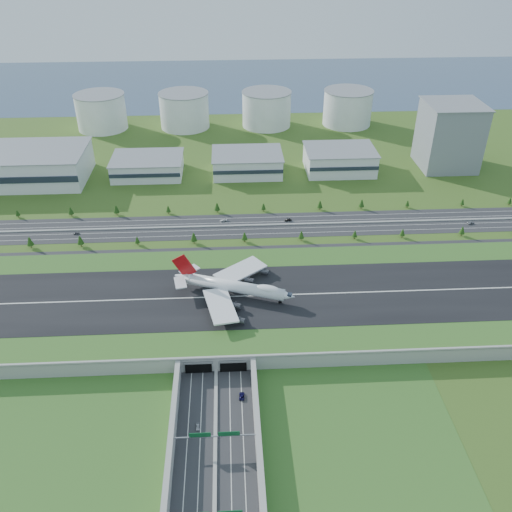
{
  "coord_description": "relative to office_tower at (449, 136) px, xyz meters",
  "views": [
    {
      "loc": [
        9.18,
        -244.7,
        191.26
      ],
      "look_at": [
        24.24,
        35.0,
        12.42
      ],
      "focal_mm": 38.0,
      "sensor_mm": 36.0,
      "label": 1
    }
  ],
  "objects": [
    {
      "name": "ground",
      "position": [
        -200.0,
        -195.0,
        -27.5
      ],
      "size": [
        1200.0,
        1200.0,
        0.0
      ],
      "primitive_type": "plane",
      "color": "#365B1C",
      "rests_on": "ground"
    },
    {
      "name": "fuel_tank_a",
      "position": [
        -320.0,
        115.0,
        -10.0
      ],
      "size": [
        50.0,
        50.0,
        35.0
      ],
      "primitive_type": "cylinder",
      "color": "silver",
      "rests_on": "ground"
    },
    {
      "name": "hangar_mid_a",
      "position": [
        -260.0,
        -5.0,
        -20.0
      ],
      "size": [
        58.0,
        42.0,
        15.0
      ],
      "primitive_type": "cube",
      "color": "white",
      "rests_on": "ground"
    },
    {
      "name": "car_7",
      "position": [
        -195.93,
        -92.35,
        -26.59
      ],
      "size": [
        5.78,
        3.24,
        1.58
      ],
      "primitive_type": "imported",
      "rotation": [
        0.0,
        0.0,
        -1.37
      ],
      "color": "silver",
      "rests_on": "ground"
    },
    {
      "name": "hangar_west",
      "position": [
        -370.0,
        -10.0,
        -15.0
      ],
      "size": [
        120.0,
        60.0,
        25.0
      ],
      "primitive_type": "cube",
      "color": "white",
      "rests_on": "ground"
    },
    {
      "name": "sign_gantry_near",
      "position": [
        -200.0,
        -290.04,
        -20.55
      ],
      "size": [
        38.7,
        0.7,
        9.8
      ],
      "color": "gray",
      "rests_on": "ground"
    },
    {
      "name": "fuel_tank_d",
      "position": [
        -65.0,
        115.0,
        -10.0
      ],
      "size": [
        50.0,
        50.0,
        35.0
      ],
      "primitive_type": "cylinder",
      "color": "silver",
      "rests_on": "ground"
    },
    {
      "name": "airfield_deck",
      "position": [
        -200.0,
        -195.09,
        -23.38
      ],
      "size": [
        520.0,
        100.0,
        9.2
      ],
      "color": "#979792",
      "rests_on": "ground"
    },
    {
      "name": "hangar_mid_c",
      "position": [
        -95.0,
        -5.0,
        -18.0
      ],
      "size": [
        58.0,
        42.0,
        19.0
      ],
      "primitive_type": "cube",
      "color": "white",
      "rests_on": "ground"
    },
    {
      "name": "underpass_road",
      "position": [
        -200.0,
        -294.42,
        -24.07
      ],
      "size": [
        38.8,
        120.4,
        8.0
      ],
      "color": "#28282B",
      "rests_on": "ground"
    },
    {
      "name": "car_6",
      "position": [
        -17.24,
        -105.64,
        -26.65
      ],
      "size": [
        5.79,
        4.11,
        1.47
      ],
      "primitive_type": "imported",
      "rotation": [
        0.0,
        0.0,
        1.92
      ],
      "color": "#AAABAF",
      "rests_on": "ground"
    },
    {
      "name": "car_5",
      "position": [
        -148.86,
        -94.3,
        -26.54
      ],
      "size": [
        5.2,
        2.19,
        1.67
      ],
      "primitive_type": "imported",
      "rotation": [
        0.0,
        0.0,
        -1.49
      ],
      "color": "black",
      "rests_on": "ground"
    },
    {
      "name": "car_4",
      "position": [
        -298.88,
        -105.49,
        -26.67
      ],
      "size": [
        4.33,
        2.17,
        1.42
      ],
      "primitive_type": "imported",
      "rotation": [
        0.0,
        0.0,
        1.69
      ],
      "color": "#55555A",
      "rests_on": "ground"
    },
    {
      "name": "hangar_mid_b",
      "position": [
        -175.0,
        -5.0,
        -19.0
      ],
      "size": [
        58.0,
        42.0,
        17.0
      ],
      "primitive_type": "cube",
      "color": "white",
      "rests_on": "ground"
    },
    {
      "name": "north_expressway",
      "position": [
        -200.0,
        -100.0,
        -27.44
      ],
      "size": [
        560.0,
        36.0,
        0.12
      ],
      "primitive_type": "cube",
      "color": "#28282B",
      "rests_on": "ground"
    },
    {
      "name": "car_2",
      "position": [
        -187.93,
        -262.48,
        -26.67
      ],
      "size": [
        2.75,
        5.28,
        1.42
      ],
      "primitive_type": "imported",
      "rotation": [
        0.0,
        0.0,
        3.06
      ],
      "color": "#0D0B39",
      "rests_on": "ground"
    },
    {
      "name": "tree_row",
      "position": [
        -190.25,
        -102.84,
        -22.94
      ],
      "size": [
        503.17,
        48.5,
        8.44
      ],
      "color": "#3D2819",
      "rests_on": "ground"
    },
    {
      "name": "office_tower",
      "position": [
        0.0,
        0.0,
        0.0
      ],
      "size": [
        46.0,
        46.0,
        55.0
      ],
      "primitive_type": "cube",
      "color": "gray",
      "rests_on": "ground"
    },
    {
      "name": "fuel_tank_c",
      "position": [
        -150.0,
        115.0,
        -10.0
      ],
      "size": [
        50.0,
        50.0,
        35.0
      ],
      "primitive_type": "cylinder",
      "color": "silver",
      "rests_on": "ground"
    },
    {
      "name": "bay_water",
      "position": [
        -200.0,
        285.0,
        -27.47
      ],
      "size": [
        1200.0,
        260.0,
        0.06
      ],
      "primitive_type": "cube",
      "color": "#374E69",
      "rests_on": "ground"
    },
    {
      "name": "fuel_tank_b",
      "position": [
        -235.0,
        115.0,
        -10.0
      ],
      "size": [
        50.0,
        50.0,
        35.0
      ],
      "primitive_type": "cylinder",
      "color": "silver",
      "rests_on": "ground"
    },
    {
      "name": "boeing_747",
      "position": [
        -190.23,
        -193.61,
        -13.21
      ],
      "size": [
        68.97,
        64.06,
        22.24
      ],
      "rotation": [
        0.0,
        0.0,
        -0.34
      ],
      "color": "white",
      "rests_on": "airfield_deck"
    },
    {
      "name": "car_0",
      "position": [
        -207.75,
        -279.27,
        -26.7
      ],
      "size": [
        1.87,
        4.09,
        1.36
      ],
      "primitive_type": "imported",
      "rotation": [
        0.0,
        0.0,
        0.07
      ],
      "color": "#B8B8BD",
      "rests_on": "ground"
    }
  ]
}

